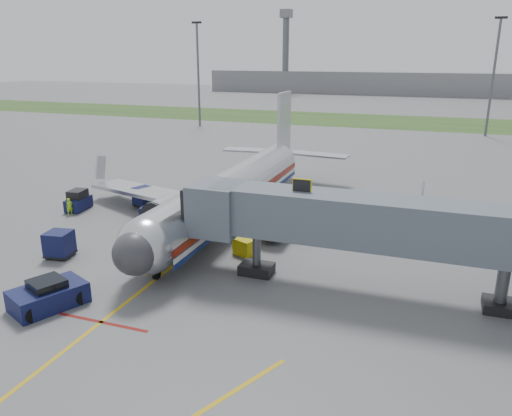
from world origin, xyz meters
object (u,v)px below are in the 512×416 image
(pushback_tug, at_px, (48,295))
(baggage_tug, at_px, (78,201))
(airliner, at_px, (232,191))
(ramp_worker, at_px, (70,207))
(belt_loader, at_px, (157,242))

(pushback_tug, height_order, baggage_tug, baggage_tug)
(pushback_tug, bearing_deg, airliner, 77.95)
(baggage_tug, xyz_separation_m, ramp_worker, (0.28, -1.59, -0.07))
(baggage_tug, distance_m, ramp_worker, 1.61)
(baggage_tug, bearing_deg, belt_loader, -26.28)
(airliner, xyz_separation_m, baggage_tug, (-14.99, -2.35, -1.78))
(belt_loader, bearing_deg, baggage_tug, 153.72)
(airliner, height_order, belt_loader, airliner)
(airliner, relative_size, pushback_tug, 7.46)
(belt_loader, height_order, ramp_worker, belt_loader)
(airliner, xyz_separation_m, ramp_worker, (-14.70, -3.94, -1.85))
(pushback_tug, relative_size, belt_loader, 1.18)
(baggage_tug, bearing_deg, pushback_tug, -56.19)
(airliner, height_order, pushback_tug, airliner)
(baggage_tug, distance_m, belt_loader, 13.52)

